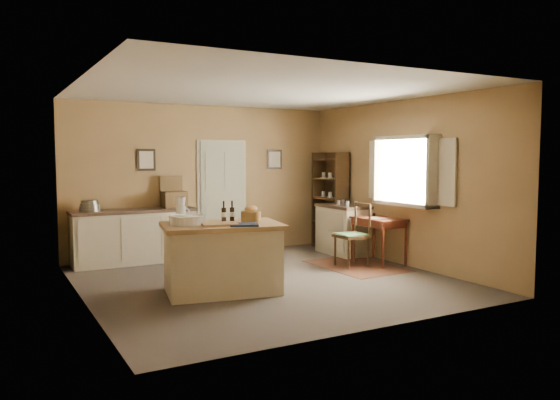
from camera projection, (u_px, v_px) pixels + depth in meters
The scene contains 16 objects.
ground at pixel (267, 280), 7.85m from camera, with size 5.00×5.00×0.00m, color #4C423A.
wall_back at pixel (204, 180), 9.93m from camera, with size 5.00×0.10×2.70m, color #997649.
wall_front at pixel (378, 199), 5.55m from camera, with size 5.00×0.10×2.70m, color #997649.
wall_left at pixel (81, 192), 6.55m from camera, with size 0.10×5.00×2.70m, color #997649.
wall_right at pixel (402, 183), 8.93m from camera, with size 0.10×5.00×2.70m, color #997649.
ceiling at pixel (266, 91), 7.63m from camera, with size 5.00×5.00×0.00m, color silver.
door at pixel (222, 196), 10.09m from camera, with size 0.97×0.06×2.11m, color #A3A489.
framed_prints at pixel (214, 160), 9.97m from camera, with size 2.82×0.02×0.38m.
window at pixel (407, 171), 8.70m from camera, with size 0.25×1.99×1.12m.
work_island at pixel (222, 256), 7.14m from camera, with size 1.69×1.26×1.20m.
sideboard at pixel (135, 234), 9.09m from camera, with size 2.03×0.58×1.18m.
rug at pixel (357, 266), 8.86m from camera, with size 1.10×1.60×0.01m, color #4B2B19.
writing_desk at pixel (378, 224), 9.03m from camera, with size 0.55×0.90×0.82m.
desk_chair at pixel (352, 236), 8.78m from camera, with size 0.47×0.47×1.00m, color black, non-canonical shape.
right_cabinet at pixel (343, 229), 9.94m from camera, with size 0.58×1.04×0.99m.
shelving_unit at pixel (332, 201), 10.49m from camera, with size 0.32×0.83×1.85m.
Camera 1 is at (-3.53, -6.88, 1.79)m, focal length 35.00 mm.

